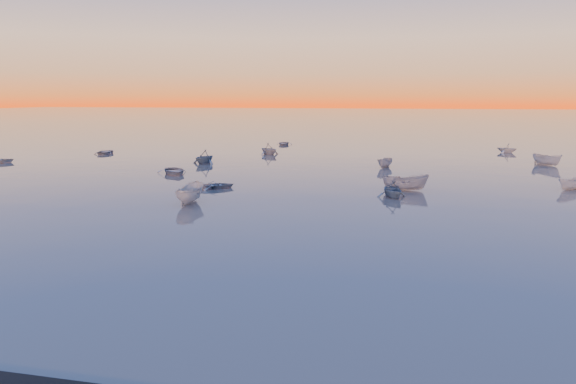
% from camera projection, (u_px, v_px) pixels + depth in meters
% --- Properties ---
extents(ground, '(600.00, 600.00, 0.00)m').
position_uv_depth(ground, '(375.00, 139.00, 115.72)').
color(ground, '#615A51').
rests_on(ground, ground).
extents(mud_lobes, '(140.00, 6.00, 0.07)m').
position_uv_depth(mud_lobes, '(131.00, 356.00, 18.84)').
color(mud_lobes, black).
rests_on(mud_lobes, ground).
extents(moored_fleet, '(124.00, 58.00, 1.20)m').
position_uv_depth(moored_fleet, '(345.00, 166.00, 70.64)').
color(moored_fleet, '#B9B9B5').
rests_on(moored_fleet, ground).
extents(boat_near_left, '(4.83, 4.19, 1.14)m').
position_uv_depth(boat_near_left, '(174.00, 174.00, 63.15)').
color(boat_near_left, slate).
rests_on(boat_near_left, ground).
extents(boat_near_center, '(2.40, 4.49, 1.48)m').
position_uv_depth(boat_near_center, '(405.00, 190.00, 52.05)').
color(boat_near_center, slate).
rests_on(boat_near_center, ground).
extents(boat_near_right, '(3.51, 2.87, 1.13)m').
position_uv_depth(boat_near_right, '(392.00, 197.00, 48.51)').
color(boat_near_right, '#3B5670').
rests_on(boat_near_right, ground).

